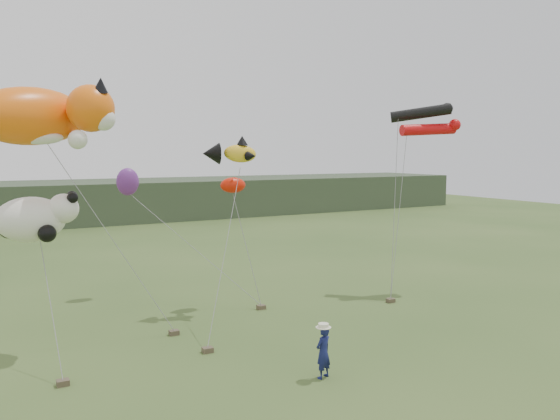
{
  "coord_description": "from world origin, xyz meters",
  "views": [
    {
      "loc": [
        -9.36,
        -13.51,
        6.89
      ],
      "look_at": [
        -0.22,
        3.0,
        4.93
      ],
      "focal_mm": 35.0,
      "sensor_mm": 36.0,
      "label": 1
    }
  ],
  "objects": [
    {
      "name": "misc_kites",
      "position": [
        -1.73,
        11.55,
        5.5
      ],
      "size": [
        4.88,
        4.73,
        1.33
      ],
      "color": "red",
      "rests_on": "ground"
    },
    {
      "name": "tube_kites",
      "position": [
        10.48,
        6.93,
        8.52
      ],
      "size": [
        3.17,
        2.35,
        1.68
      ],
      "color": "black",
      "rests_on": "ground"
    },
    {
      "name": "festival_attendant",
      "position": [
        -0.36,
        0.0,
        0.82
      ],
      "size": [
        0.69,
        0.56,
        1.63
      ],
      "primitive_type": "imported",
      "rotation": [
        0.0,
        0.0,
        3.47
      ],
      "color": "#151A4F",
      "rests_on": "ground"
    },
    {
      "name": "fish_kite",
      "position": [
        0.19,
        8.22,
        6.91
      ],
      "size": [
        2.46,
        1.63,
        1.23
      ],
      "color": "yellow",
      "rests_on": "ground"
    },
    {
      "name": "cat_kite",
      "position": [
        -7.26,
        6.97,
        8.19
      ],
      "size": [
        5.8,
        3.83,
        2.47
      ],
      "color": "orange",
      "rests_on": "ground"
    },
    {
      "name": "sandbag_anchors",
      "position": [
        -0.96,
        5.26,
        0.09
      ],
      "size": [
        14.93,
        4.57,
        0.18
      ],
      "color": "brown",
      "rests_on": "ground"
    },
    {
      "name": "headland",
      "position": [
        -3.11,
        44.69,
        1.92
      ],
      "size": [
        90.0,
        13.0,
        4.0
      ],
      "color": "#2D3D28",
      "rests_on": "ground"
    },
    {
      "name": "ground",
      "position": [
        0.0,
        0.0,
        0.0
      ],
      "size": [
        120.0,
        120.0,
        0.0
      ],
      "primitive_type": "plane",
      "color": "#385123",
      "rests_on": "ground"
    },
    {
      "name": "panda_kite",
      "position": [
        -7.7,
        6.62,
        4.7
      ],
      "size": [
        2.71,
        1.75,
        1.68
      ],
      "color": "white",
      "rests_on": "ground"
    }
  ]
}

